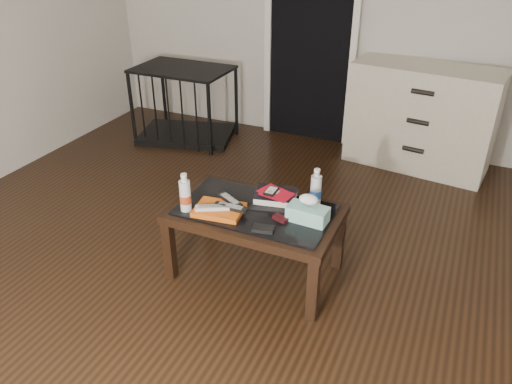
% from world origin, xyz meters
% --- Properties ---
extents(ground, '(5.00, 5.00, 0.00)m').
position_xyz_m(ground, '(0.00, 0.00, 0.00)').
color(ground, black).
rests_on(ground, ground).
extents(room_shell, '(5.00, 5.00, 5.00)m').
position_xyz_m(room_shell, '(0.00, 0.00, 1.62)').
color(room_shell, beige).
rests_on(room_shell, ground).
extents(doorway, '(0.90, 0.08, 2.07)m').
position_xyz_m(doorway, '(-0.40, 2.47, 1.02)').
color(doorway, black).
rests_on(doorway, ground).
extents(coffee_table, '(1.00, 0.60, 0.46)m').
position_xyz_m(coffee_table, '(0.03, 0.22, 0.40)').
color(coffee_table, black).
rests_on(coffee_table, ground).
extents(dresser, '(1.26, 0.65, 0.90)m').
position_xyz_m(dresser, '(0.72, 2.23, 0.45)').
color(dresser, beige).
rests_on(dresser, ground).
extents(pet_crate, '(1.02, 0.81, 0.71)m').
position_xyz_m(pet_crate, '(-1.49, 1.93, 0.23)').
color(pet_crate, black).
rests_on(pet_crate, ground).
extents(magazines, '(0.30, 0.24, 0.03)m').
position_xyz_m(magazines, '(-0.15, 0.10, 0.48)').
color(magazines, '#C65512').
rests_on(magazines, coffee_table).
extents(remote_silver, '(0.20, 0.14, 0.02)m').
position_xyz_m(remote_silver, '(-0.18, 0.07, 0.50)').
color(remote_silver, silver).
rests_on(remote_silver, magazines).
extents(remote_black_front, '(0.20, 0.05, 0.02)m').
position_xyz_m(remote_black_front, '(-0.08, 0.12, 0.50)').
color(remote_black_front, black).
rests_on(remote_black_front, magazines).
extents(remote_black_back, '(0.20, 0.14, 0.02)m').
position_xyz_m(remote_black_back, '(-0.12, 0.20, 0.50)').
color(remote_black_back, black).
rests_on(remote_black_back, magazines).
extents(textbook, '(0.28, 0.24, 0.05)m').
position_xyz_m(textbook, '(0.10, 0.38, 0.48)').
color(textbook, black).
rests_on(textbook, coffee_table).
extents(dvd_mailers, '(0.22, 0.19, 0.01)m').
position_xyz_m(dvd_mailers, '(0.09, 0.38, 0.51)').
color(dvd_mailers, '#AB0B1E').
rests_on(dvd_mailers, textbook).
extents(ipod, '(0.06, 0.10, 0.02)m').
position_xyz_m(ipod, '(0.07, 0.36, 0.52)').
color(ipod, black).
rests_on(ipod, dvd_mailers).
extents(flip_phone, '(0.10, 0.07, 0.02)m').
position_xyz_m(flip_phone, '(0.21, 0.17, 0.47)').
color(flip_phone, black).
rests_on(flip_phone, coffee_table).
extents(wallet, '(0.13, 0.09, 0.02)m').
position_xyz_m(wallet, '(0.16, 0.03, 0.47)').
color(wallet, black).
rests_on(wallet, coffee_table).
extents(water_bottle_left, '(0.08, 0.08, 0.24)m').
position_xyz_m(water_bottle_left, '(-0.34, 0.05, 0.58)').
color(water_bottle_left, silver).
rests_on(water_bottle_left, coffee_table).
extents(water_bottle_right, '(0.08, 0.08, 0.24)m').
position_xyz_m(water_bottle_right, '(0.34, 0.42, 0.58)').
color(water_bottle_right, '#B4BCC0').
rests_on(water_bottle_right, coffee_table).
extents(tissue_box, '(0.24, 0.13, 0.09)m').
position_xyz_m(tissue_box, '(0.36, 0.23, 0.51)').
color(tissue_box, teal).
rests_on(tissue_box, coffee_table).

